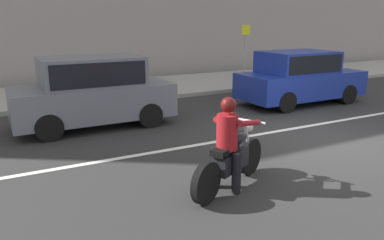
{
  "coord_description": "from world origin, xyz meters",
  "views": [
    {
      "loc": [
        -6.68,
        -6.15,
        2.7
      ],
      "look_at": [
        -3.44,
        -0.07,
        0.88
      ],
      "focal_mm": 35.7,
      "sensor_mm": 36.0,
      "label": 1
    }
  ],
  "objects_px": {
    "parked_hatchback_slate_gray": "(93,91)",
    "street_sign_post": "(245,45)",
    "parked_sedan_cobalt_blue": "(300,77)",
    "motorcycle_with_rider_crimson": "(230,151)"
  },
  "relations": [
    {
      "from": "parked_hatchback_slate_gray",
      "to": "street_sign_post",
      "type": "xyz_separation_m",
      "value": [
        8.27,
        4.94,
        0.64
      ]
    },
    {
      "from": "motorcycle_with_rider_crimson",
      "to": "parked_hatchback_slate_gray",
      "type": "height_order",
      "value": "parked_hatchback_slate_gray"
    },
    {
      "from": "parked_hatchback_slate_gray",
      "to": "street_sign_post",
      "type": "distance_m",
      "value": 9.66
    },
    {
      "from": "street_sign_post",
      "to": "parked_hatchback_slate_gray",
      "type": "bearing_deg",
      "value": -149.15
    },
    {
      "from": "parked_sedan_cobalt_blue",
      "to": "motorcycle_with_rider_crimson",
      "type": "bearing_deg",
      "value": -141.94
    },
    {
      "from": "motorcycle_with_rider_crimson",
      "to": "parked_sedan_cobalt_blue",
      "type": "distance_m",
      "value": 7.16
    },
    {
      "from": "street_sign_post",
      "to": "parked_sedan_cobalt_blue",
      "type": "bearing_deg",
      "value": -106.96
    },
    {
      "from": "parked_hatchback_slate_gray",
      "to": "street_sign_post",
      "type": "bearing_deg",
      "value": 30.85
    },
    {
      "from": "motorcycle_with_rider_crimson",
      "to": "parked_hatchback_slate_gray",
      "type": "bearing_deg",
      "value": 101.93
    },
    {
      "from": "parked_hatchback_slate_gray",
      "to": "street_sign_post",
      "type": "relative_size",
      "value": 1.69
    }
  ]
}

